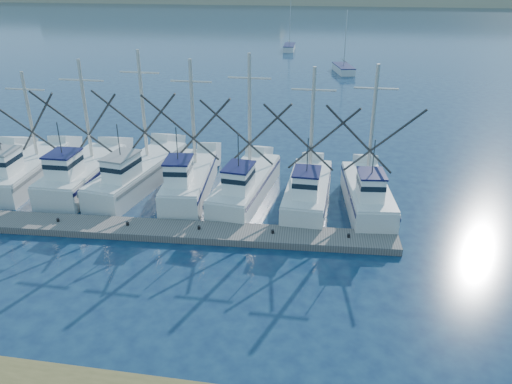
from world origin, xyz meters
TOP-DOWN VIEW (x-y plane):
  - ground at (0.00, 0.00)m, footprint 500.00×500.00m
  - floating_dock at (-6.98, 6.56)m, footprint 29.36×3.58m
  - trawler_fleet at (-7.15, 11.68)m, footprint 28.80×9.89m
  - sailboat_near at (4.34, 54.30)m, footprint 3.26×5.90m
  - sailboat_far at (-5.11, 72.94)m, footprint 1.97×5.88m

SIDE VIEW (x-z plane):
  - ground at x=0.00m, z-range 0.00..0.00m
  - floating_dock at x=-6.98m, z-range 0.00..0.39m
  - sailboat_near at x=4.34m, z-range -3.56..4.54m
  - sailboat_far at x=-5.11m, z-range -3.55..4.55m
  - trawler_fleet at x=-7.15m, z-range -3.50..5.43m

